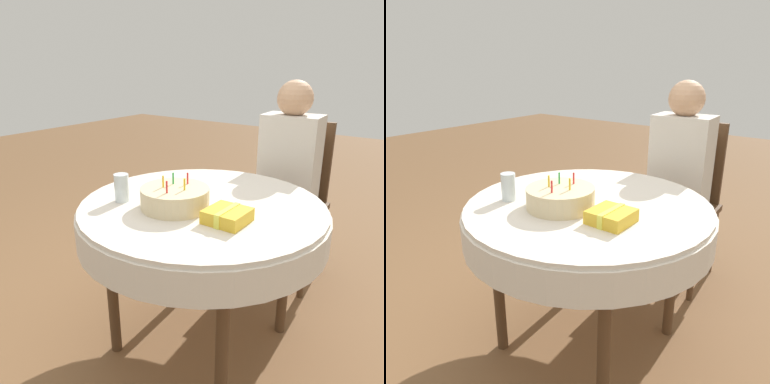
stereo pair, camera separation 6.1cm
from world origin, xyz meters
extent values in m
plane|color=brown|center=(0.00, 0.00, 0.00)|extent=(12.00, 12.00, 0.00)
cylinder|color=silver|center=(0.00, 0.00, 0.73)|extent=(1.07, 1.07, 0.02)
cylinder|color=silver|center=(0.00, 0.00, 0.65)|extent=(1.09, 1.09, 0.13)
cylinder|color=#4C331E|center=(-0.29, -0.29, 0.36)|extent=(0.05, 0.05, 0.72)
cylinder|color=#4C331E|center=(0.29, -0.29, 0.36)|extent=(0.05, 0.05, 0.72)
cylinder|color=#4C331E|center=(-0.29, 0.29, 0.36)|extent=(0.05, 0.05, 0.72)
cylinder|color=#4C331E|center=(0.29, 0.29, 0.36)|extent=(0.05, 0.05, 0.72)
cube|color=#4C331E|center=(0.07, 0.81, 0.45)|extent=(0.46, 0.46, 0.04)
cube|color=#4C331E|center=(0.06, 1.02, 0.72)|extent=(0.39, 0.05, 0.51)
cylinder|color=#4C331E|center=(-0.11, 0.61, 0.22)|extent=(0.04, 0.04, 0.43)
cylinder|color=#4C331E|center=(0.27, 0.64, 0.22)|extent=(0.04, 0.04, 0.43)
cylinder|color=#4C331E|center=(-0.13, 0.99, 0.22)|extent=(0.04, 0.04, 0.43)
cylinder|color=#4C331E|center=(0.25, 1.02, 0.22)|extent=(0.04, 0.04, 0.43)
cylinder|color=tan|center=(0.00, 0.66, 0.24)|extent=(0.09, 0.09, 0.47)
cylinder|color=tan|center=(0.16, 0.67, 0.24)|extent=(0.09, 0.09, 0.47)
cube|color=beige|center=(0.07, 0.81, 0.75)|extent=(0.34, 0.22, 0.56)
sphere|color=tan|center=(0.07, 0.81, 1.12)|extent=(0.20, 0.20, 0.20)
cylinder|color=beige|center=(-0.06, -0.11, 0.78)|extent=(0.29, 0.29, 0.09)
cylinder|color=gold|center=(-0.01, -0.11, 0.85)|extent=(0.01, 0.01, 0.05)
cylinder|color=red|center=(-0.05, -0.04, 0.85)|extent=(0.01, 0.01, 0.05)
cylinder|color=green|center=(-0.10, -0.08, 0.85)|extent=(0.01, 0.01, 0.05)
cylinder|color=gold|center=(-0.11, -0.14, 0.85)|extent=(0.01, 0.01, 0.05)
cylinder|color=red|center=(-0.05, -0.18, 0.85)|extent=(0.01, 0.01, 0.05)
cylinder|color=silver|center=(-0.30, -0.19, 0.80)|extent=(0.06, 0.06, 0.12)
cube|color=gold|center=(0.20, -0.12, 0.76)|extent=(0.15, 0.15, 0.05)
cube|color=#EAE54C|center=(0.20, -0.12, 0.76)|extent=(0.02, 0.16, 0.06)
camera|label=1|loc=(0.86, -1.27, 1.33)|focal=35.00mm
camera|label=2|loc=(0.91, -1.23, 1.33)|focal=35.00mm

